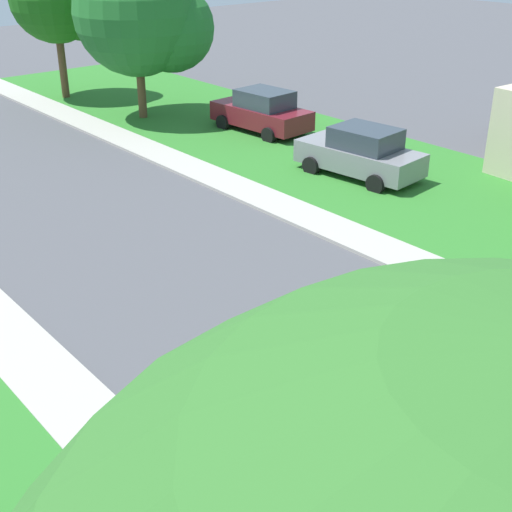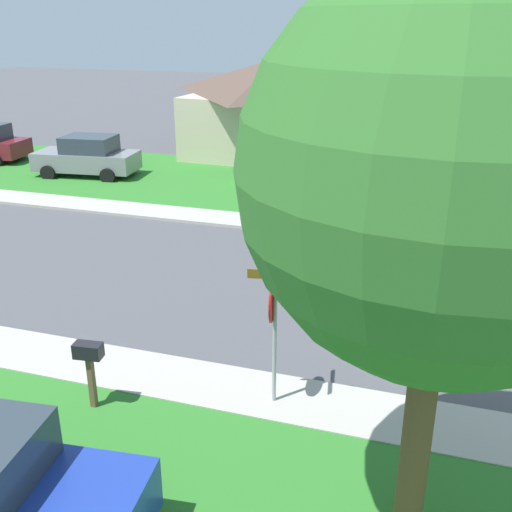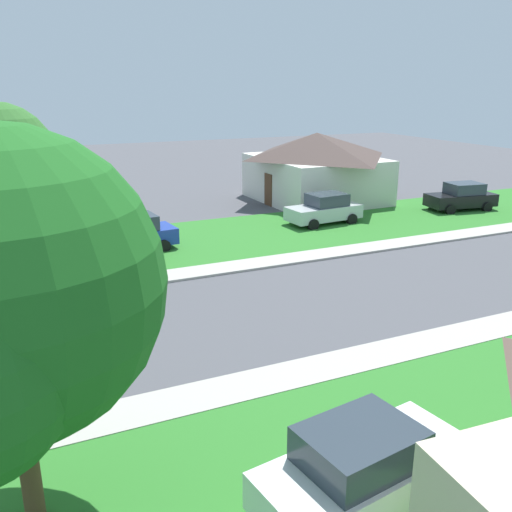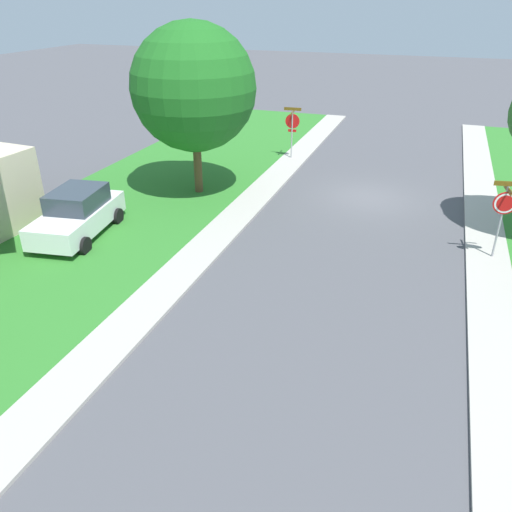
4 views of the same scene
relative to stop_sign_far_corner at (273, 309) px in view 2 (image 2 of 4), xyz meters
The scene contains 9 objects.
sidewalk_east 12.28m from the stop_sign_far_corner, 38.21° to the left, with size 1.40×56.00×0.10m, color #ADA89E.
lawn_east 16.20m from the stop_sign_far_corner, 27.81° to the left, with size 8.00×56.00×0.08m, color #2D7528.
stop_sign_far_corner is the anchor object (origin of this frame).
car_grey_across_road 18.05m from the stop_sign_far_corner, 41.96° to the left, with size 2.39×4.47×1.76m.
car_white_driveway_right 14.75m from the stop_sign_far_corner, 12.06° to the left, with size 2.50×4.52×1.76m.
tree_sidewalk_near 13.04m from the stop_sign_far_corner, 12.53° to the right, with size 5.62×5.23×7.21m.
tree_sidewalk_far 4.43m from the stop_sign_far_corner, 128.48° to the right, with size 4.68×4.35×7.09m.
house_right_setback 21.61m from the stop_sign_far_corner, 15.23° to the left, with size 9.48×8.35×4.60m.
mailbox 3.23m from the stop_sign_far_corner, 110.11° to the left, with size 0.29×0.50×1.31m.
Camera 2 is at (-13.42, 2.09, 6.36)m, focal length 42.19 mm.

